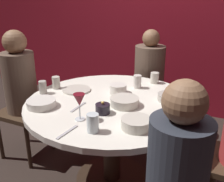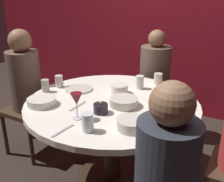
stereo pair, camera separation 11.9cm
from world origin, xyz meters
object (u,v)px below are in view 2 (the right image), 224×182
Objects in this scene: seated_diner_back at (155,72)px; candle_holder at (101,108)px; seated_diner_left at (25,81)px; bowl_rice_portion at (124,102)px; bowl_salad_center at (169,99)px; seated_diner_front_right at (166,176)px; dining_table at (112,119)px; bowl_small_white at (119,89)px; cup_by_right_diner at (140,82)px; cup_far_edge at (45,86)px; cup_near_candle at (158,79)px; cup_center_front at (59,81)px; bowl_sauce_side at (42,101)px; dinner_plate at (79,89)px; bowl_serving_large at (132,124)px; cup_by_left_diner at (88,122)px; wine_glass at (76,100)px; cell_phone at (184,113)px.

candle_holder is (0.03, -1.13, 0.05)m from seated_diner_back.
bowl_rice_portion is at bearing -2.05° from seated_diner_left.
seated_diner_front_right is at bearing -73.28° from bowl_salad_center.
candle_holder is 0.48× the size of bowl_rice_portion.
dining_table is 1.13× the size of seated_diner_back.
seated_diner_front_right is 1.02m from bowl_small_white.
cup_far_edge is at bearing -145.58° from cup_by_right_diner.
cup_near_candle is at bearing 61.89° from bowl_small_white.
bowl_sauce_side is at bearing -69.37° from cup_center_front.
bowl_rice_portion is (-0.50, 0.58, 0.03)m from seated_diner_front_right.
dinner_plate is at bearing -138.84° from cup_near_candle.
bowl_serving_large is 0.72m from bowl_sauce_side.
cup_near_candle is 0.86× the size of cup_by_right_diner.
cup_by_right_diner is at bearing 7.26° from seated_diner_back.
bowl_salad_center is at bearing 48.94° from candle_holder.
cup_by_left_diner is at bearing -145.27° from bowl_serving_large.
dining_table is at bearing -4.84° from cup_center_front.
wine_glass is 1.26× the size of cell_phone.
bowl_small_white reaches higher than cell_phone.
cup_by_left_diner is 0.76m from cup_far_edge.
dinner_plate is 2.26× the size of cup_far_edge.
wine_glass is at bearing -121.05° from candle_holder.
cup_center_front is (-0.49, 0.41, -0.08)m from wine_glass.
bowl_small_white is 0.64m from cup_by_left_diner.
cup_by_right_diner is at bearing -117.34° from cup_near_candle.
bowl_sauce_side is (-0.05, -0.38, 0.02)m from dinner_plate.
seated_diner_left reaches higher than cup_by_left_diner.
cup_far_edge is at bearing 166.11° from bowl_serving_large.
seated_diner_back is at bearing 90.00° from dining_table.
dining_table is 0.29m from candle_holder.
cup_far_edge is (-1.19, 0.53, 0.06)m from seated_diner_front_right.
cup_by_right_diner reaches higher than cup_center_front.
cell_phone is at bearing -43.68° from bowl_salad_center.
bowl_salad_center is at bearing 2.29° from bowl_small_white.
cup_near_candle is 0.21m from cup_by_right_diner.
dinner_plate is at bearing 143.84° from candle_holder.
cup_center_front is at bearing -153.97° from cup_by_right_diner.
bowl_salad_center is 0.35m from cup_by_right_diner.
wine_glass is (0.85, -0.36, 0.12)m from seated_diner_left.
seated_diner_left is at bearing 155.27° from cup_by_left_diner.
cup_by_right_diner reaches higher than cup_far_edge.
bowl_rice_portion is (-0.26, -0.22, 0.00)m from bowl_salad_center.
cell_phone is 0.61m from cup_near_candle.
cell_phone is 1.07m from cup_center_front.
cup_center_front is at bearing 175.16° from dining_table.
cup_near_candle is at bearing 55.43° from bowl_sauce_side.
bowl_small_white is 1.42× the size of cup_near_candle.
bowl_rice_portion is at bearing -139.92° from bowl_salad_center.
seated_diner_left is 1.04m from cup_by_right_diner.
candle_holder reaches higher than bowl_serving_large.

